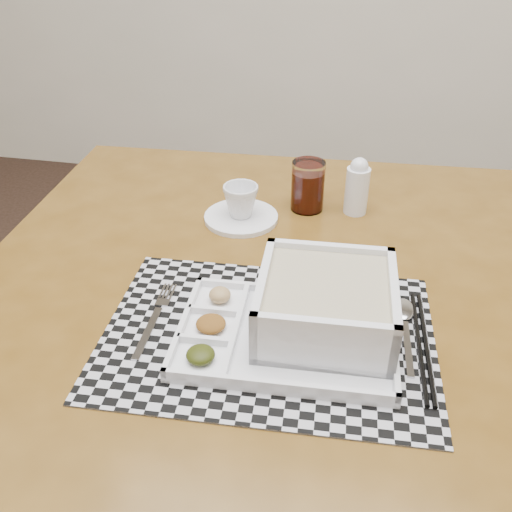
# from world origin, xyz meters

# --- Properties ---
(dining_table) EXTENTS (1.16, 1.16, 0.83)m
(dining_table) POSITION_xyz_m (0.83, 0.41, 0.74)
(dining_table) COLOR #53350F
(dining_table) RESTS_ON ground
(placemat) EXTENTS (0.51, 0.38, 0.00)m
(placemat) POSITION_xyz_m (0.83, 0.28, 0.83)
(placemat) COLOR #B2B1B9
(placemat) RESTS_ON dining_table
(serving_tray) EXTENTS (0.33, 0.26, 0.10)m
(serving_tray) POSITION_xyz_m (0.89, 0.30, 0.87)
(serving_tray) COLOR white
(serving_tray) RESTS_ON placemat
(fork) EXTENTS (0.03, 0.19, 0.00)m
(fork) POSITION_xyz_m (0.65, 0.29, 0.83)
(fork) COLOR #B7B8BE
(fork) RESTS_ON placemat
(spoon) EXTENTS (0.04, 0.18, 0.01)m
(spoon) POSITION_xyz_m (1.03, 0.37, 0.83)
(spoon) COLOR #B7B8BE
(spoon) RESTS_ON placemat
(chopsticks) EXTENTS (0.03, 0.24, 0.01)m
(chopsticks) POSITION_xyz_m (1.05, 0.30, 0.83)
(chopsticks) COLOR black
(chopsticks) RESTS_ON placemat
(saucer) EXTENTS (0.15, 0.15, 0.01)m
(saucer) POSITION_xyz_m (0.71, 0.62, 0.83)
(saucer) COLOR white
(saucer) RESTS_ON dining_table
(cup) EXTENTS (0.09, 0.09, 0.07)m
(cup) POSITION_xyz_m (0.71, 0.62, 0.87)
(cup) COLOR white
(cup) RESTS_ON saucer
(juice_glass) EXTENTS (0.07, 0.07, 0.10)m
(juice_glass) POSITION_xyz_m (0.83, 0.70, 0.88)
(juice_glass) COLOR white
(juice_glass) RESTS_ON dining_table
(creamer_bottle) EXTENTS (0.05, 0.05, 0.12)m
(creamer_bottle) POSITION_xyz_m (0.93, 0.70, 0.89)
(creamer_bottle) COLOR white
(creamer_bottle) RESTS_ON dining_table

